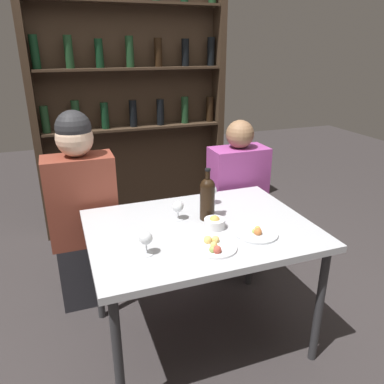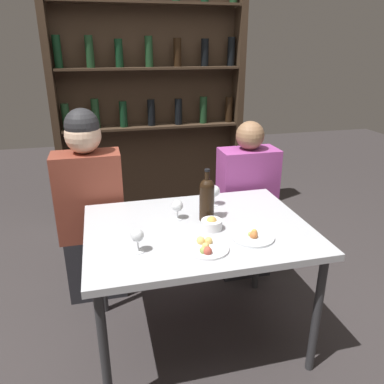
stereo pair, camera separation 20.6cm
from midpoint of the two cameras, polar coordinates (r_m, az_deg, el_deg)
ground_plane at (r=2.43m, az=3.40°, el=-21.12°), size 10.00×10.00×0.00m
dining_table at (r=2.04m, az=3.82°, el=-7.02°), size 1.18×0.88×0.74m
wine_rack_wall at (r=3.49m, az=-4.70°, el=13.60°), size 1.71×0.21×2.22m
wine_bottle at (r=2.04m, az=5.17°, el=-0.90°), size 0.08×0.08×0.29m
wine_glass_0 at (r=2.06m, az=0.61°, el=-2.29°), size 0.06×0.06×0.11m
wine_glass_1 at (r=2.25m, az=6.05°, el=0.01°), size 0.07×0.07×0.13m
wine_glass_2 at (r=1.74m, az=-4.98°, el=-6.85°), size 0.06×0.06×0.12m
food_plate_0 at (r=1.93m, az=12.29°, el=-6.71°), size 0.22×0.22×0.04m
food_plate_1 at (r=1.79m, az=5.58°, el=-8.50°), size 0.20×0.20×0.05m
snack_bowl at (r=1.98m, az=6.02°, el=-4.92°), size 0.11×0.11×0.07m
seated_person_left at (r=2.51m, az=-12.91°, el=-2.73°), size 0.42×0.22×1.30m
seated_person_right at (r=2.77m, az=10.35°, el=-2.25°), size 0.40×0.22×1.17m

